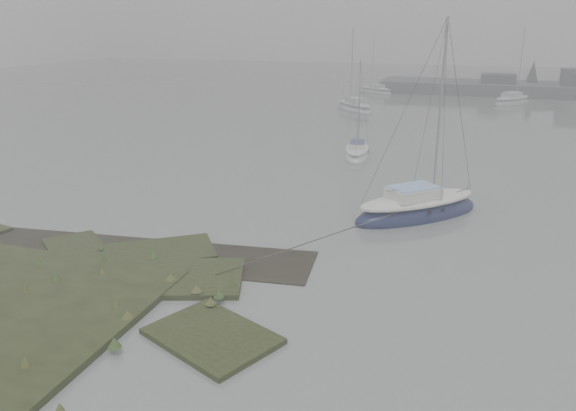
# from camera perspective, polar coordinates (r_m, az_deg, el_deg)

# --- Properties ---
(ground) EXTENTS (160.00, 160.00, 0.00)m
(ground) POSITION_cam_1_polar(r_m,az_deg,el_deg) (44.45, 8.65, 6.91)
(ground) COLOR slate
(ground) RESTS_ON ground
(sailboat_main) EXTENTS (6.32, 6.25, 9.44)m
(sailboat_main) POSITION_cam_1_polar(r_m,az_deg,el_deg) (26.46, 12.96, -0.45)
(sailboat_main) COLOR #13183D
(sailboat_main) RESTS_ON ground
(sailboat_white) EXTENTS (2.21, 4.92, 6.70)m
(sailboat_white) POSITION_cam_1_polar(r_m,az_deg,el_deg) (37.67, 7.01, 5.28)
(sailboat_white) COLOR silver
(sailboat_white) RESTS_ON ground
(sailboat_far_a) EXTENTS (5.43, 5.93, 8.57)m
(sailboat_far_a) POSITION_cam_1_polar(r_m,az_deg,el_deg) (57.51, 6.75, 9.80)
(sailboat_far_a) COLOR #B6BDC1
(sailboat_far_a) RESTS_ON ground
(sailboat_far_b) EXTENTS (4.98, 6.11, 8.50)m
(sailboat_far_b) POSITION_cam_1_polar(r_m,az_deg,el_deg) (66.41, 21.82, 9.76)
(sailboat_far_b) COLOR #A3A8AC
(sailboat_far_b) RESTS_ON ground
(sailboat_far_c) EXTENTS (5.30, 4.54, 7.47)m
(sailboat_far_c) POSITION_cam_1_polar(r_m,az_deg,el_deg) (72.34, 8.90, 11.39)
(sailboat_far_c) COLOR silver
(sailboat_far_c) RESTS_ON ground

